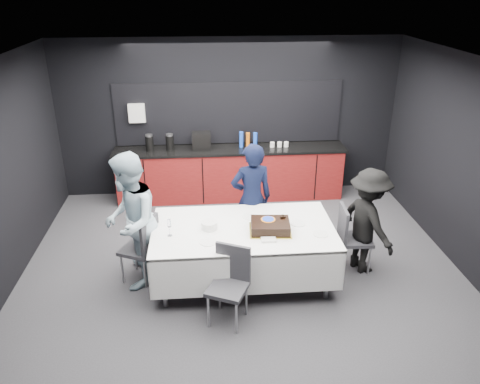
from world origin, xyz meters
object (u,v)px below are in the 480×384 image
plate_stack (209,225)px  champagne_flute (169,224)px  cake_assembly (270,226)px  person_center (251,199)px  chair_near (230,279)px  person_left (130,221)px  chair_right (350,234)px  party_table (243,237)px  chair_left (143,245)px  person_right (367,221)px

plate_stack → champagne_flute: champagne_flute is taller
cake_assembly → person_center: person_center is taller
chair_near → person_left: 1.50m
chair_right → person_left: person_left is taller
person_center → party_table: bearing=67.2°
person_left → chair_left: bearing=98.2°
party_table → chair_near: size_ratio=2.51×
champagne_flute → person_left: 0.54m
chair_near → cake_assembly: bearing=49.4°
champagne_flute → person_right: person_right is taller
cake_assembly → chair_right: (1.13, 0.25, -0.31)m
party_table → chair_left: (-1.29, 0.09, -0.11)m
plate_stack → chair_left: chair_left is taller
person_left → person_right: size_ratio=1.22×
chair_near → person_center: person_center is taller
cake_assembly → champagne_flute: (-1.26, -0.02, 0.09)m
plate_stack → person_center: bearing=50.4°
person_right → chair_left: bearing=70.1°
chair_near → person_right: size_ratio=0.63×
cake_assembly → chair_right: cake_assembly is taller
chair_left → chair_near: size_ratio=1.00×
chair_right → person_left: size_ratio=0.52×
chair_near → chair_right: bearing=28.1°
plate_stack → person_center: person_center is taller
plate_stack → person_right: 2.11m
plate_stack → person_left: bearing=176.4°
champagne_flute → person_right: 2.61m
chair_left → person_right: (2.96, 0.02, 0.20)m
party_table → person_left: 1.45m
cake_assembly → chair_left: bearing=173.0°
chair_left → chair_right: size_ratio=1.00×
chair_left → person_center: 1.64m
chair_left → chair_near: (1.07, -0.84, 0.00)m
party_table → plate_stack: plate_stack is taller
cake_assembly → person_right: person_right is taller
person_center → chair_right: bearing=145.6°
champagne_flute → person_left: person_left is taller
champagne_flute → chair_left: size_ratio=0.24×
plate_stack → champagne_flute: (-0.49, -0.13, 0.11)m
chair_near → person_center: (0.41, 1.51, 0.29)m
person_center → person_left: (-1.61, -0.68, 0.07)m
person_center → chair_left: bearing=15.3°
chair_left → person_center: (1.48, 0.66, 0.29)m
party_table → person_right: person_right is taller
champagne_flute → chair_right: champagne_flute is taller
champagne_flute → person_center: size_ratio=0.14×
person_left → cake_assembly: bearing=83.8°
cake_assembly → person_center: size_ratio=0.34×
chair_near → person_center: 1.59m
champagne_flute → chair_right: bearing=6.5°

